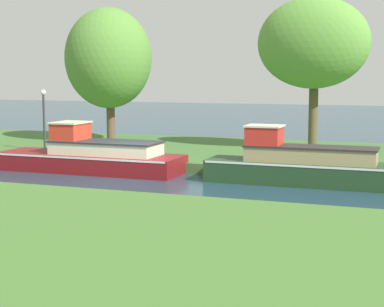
{
  "coord_description": "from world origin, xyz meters",
  "views": [
    {
      "loc": [
        9.88,
        -20.16,
        3.79
      ],
      "look_at": [
        1.99,
        1.2,
        0.9
      ],
      "focal_mm": 57.81,
      "sensor_mm": 36.0,
      "label": 1
    }
  ],
  "objects_px": {
    "forest_narrowboat": "(308,166)",
    "lamp_post": "(44,112)",
    "maroon_barge": "(92,157)",
    "willow_tree_centre": "(313,43)",
    "willow_tree_left": "(108,58)"
  },
  "relations": [
    {
      "from": "forest_narrowboat",
      "to": "lamp_post",
      "type": "height_order",
      "value": "lamp_post"
    },
    {
      "from": "maroon_barge",
      "to": "forest_narrowboat",
      "type": "bearing_deg",
      "value": 0.0
    },
    {
      "from": "forest_narrowboat",
      "to": "lamp_post",
      "type": "xyz_separation_m",
      "value": [
        -12.23,
        2.27,
        1.49
      ]
    },
    {
      "from": "willow_tree_centre",
      "to": "lamp_post",
      "type": "height_order",
      "value": "willow_tree_centre"
    },
    {
      "from": "maroon_barge",
      "to": "forest_narrowboat",
      "type": "height_order",
      "value": "forest_narrowboat"
    },
    {
      "from": "willow_tree_left",
      "to": "lamp_post",
      "type": "relative_size",
      "value": 2.48
    },
    {
      "from": "maroon_barge",
      "to": "lamp_post",
      "type": "distance_m",
      "value": 4.6
    },
    {
      "from": "willow_tree_left",
      "to": "forest_narrowboat",
      "type": "bearing_deg",
      "value": -31.81
    },
    {
      "from": "willow_tree_centre",
      "to": "lamp_post",
      "type": "relative_size",
      "value": 2.5
    },
    {
      "from": "maroon_barge",
      "to": "willow_tree_centre",
      "type": "relative_size",
      "value": 1.1
    },
    {
      "from": "maroon_barge",
      "to": "willow_tree_left",
      "type": "relative_size",
      "value": 1.11
    },
    {
      "from": "maroon_barge",
      "to": "lamp_post",
      "type": "relative_size",
      "value": 2.75
    },
    {
      "from": "maroon_barge",
      "to": "lamp_post",
      "type": "bearing_deg",
      "value": 148.31
    },
    {
      "from": "forest_narrowboat",
      "to": "willow_tree_left",
      "type": "relative_size",
      "value": 1.06
    },
    {
      "from": "maroon_barge",
      "to": "willow_tree_left",
      "type": "distance_m",
      "value": 8.74
    }
  ]
}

